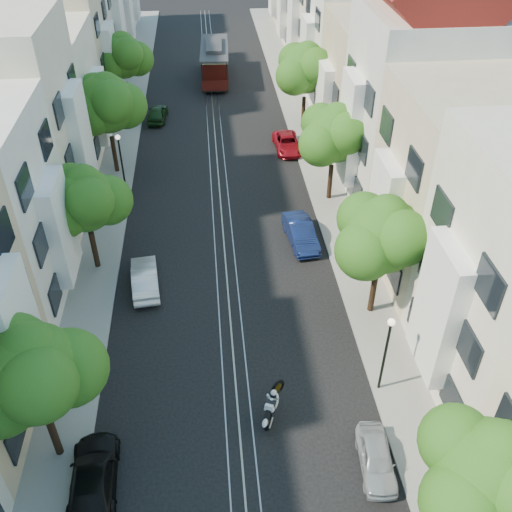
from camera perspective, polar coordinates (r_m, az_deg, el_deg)
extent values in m
plane|color=black|center=(44.71, -4.01, 10.66)|extent=(200.00, 200.00, 0.00)
cube|color=gray|center=(45.38, 5.34, 11.09)|extent=(2.50, 80.00, 0.12)
cube|color=gray|center=(45.17, -13.38, 10.08)|extent=(2.50, 80.00, 0.12)
cube|color=gray|center=(44.70, -4.73, 10.63)|extent=(0.06, 80.00, 0.02)
cube|color=gray|center=(44.71, -4.01, 10.67)|extent=(0.06, 80.00, 0.02)
cube|color=gray|center=(44.72, -3.29, 10.71)|extent=(0.06, 80.00, 0.02)
cube|color=tan|center=(44.71, -4.01, 10.66)|extent=(0.08, 80.00, 0.01)
cube|color=white|center=(23.93, 17.92, -5.16)|extent=(0.90, 3.04, 6.05)
cube|color=beige|center=(31.00, 19.65, 5.95)|extent=(7.00, 8.00, 10.00)
cube|color=white|center=(30.07, 12.69, 4.51)|extent=(0.90, 3.04, 5.50)
cube|color=silver|center=(37.13, 15.48, 13.80)|extent=(7.00, 8.00, 12.00)
cube|color=white|center=(36.40, 9.46, 12.51)|extent=(0.90, 3.04, 6.60)
cube|color=#C6B28C|center=(44.70, 11.94, 16.27)|extent=(7.00, 8.00, 9.00)
cube|color=white|center=(44.04, 6.89, 15.45)|extent=(0.90, 3.04, 4.95)
cube|color=white|center=(51.75, 9.64, 20.31)|extent=(7.00, 8.00, 10.50)
cube|color=white|center=(51.20, 5.17, 19.49)|extent=(0.90, 3.04, 5.78)
cube|color=beige|center=(59.11, 7.81, 23.12)|extent=(7.00, 8.00, 11.50)
cube|color=white|center=(58.65, 3.80, 22.31)|extent=(0.90, 3.04, 6.32)
cube|color=silver|center=(66.95, 6.23, 24.04)|extent=(7.00, 8.00, 9.50)
cube|color=white|center=(66.52, 2.68, 23.43)|extent=(0.90, 3.04, 5.23)
cube|color=white|center=(23.54, -22.69, -7.71)|extent=(0.90, 3.04, 5.93)
cube|color=white|center=(29.76, -19.13, 2.63)|extent=(0.90, 3.04, 5.39)
cube|color=beige|center=(36.75, -23.36, 11.62)|extent=(7.00, 8.00, 11.76)
cube|color=white|center=(36.15, -17.19, 10.96)|extent=(0.90, 3.04, 6.47)
cube|color=silver|center=(44.38, -20.46, 14.47)|extent=(7.00, 8.00, 8.82)
cube|color=white|center=(43.82, -15.34, 14.19)|extent=(0.90, 3.04, 4.85)
cube|color=beige|center=(51.47, -18.87, 18.72)|extent=(7.00, 8.00, 10.29)
cube|color=white|center=(51.02, -14.33, 18.37)|extent=(0.90, 3.04, 5.66)
cube|color=silver|center=(58.87, -17.57, 21.69)|extent=(7.00, 8.00, 11.27)
cube|color=white|center=(58.49, -13.51, 21.31)|extent=(0.90, 3.04, 6.20)
cube|color=#C6B28C|center=(66.74, -16.29, 22.77)|extent=(7.00, 8.00, 9.31)
cube|color=white|center=(66.38, -12.70, 22.55)|extent=(0.90, 3.04, 5.12)
sphere|color=#225014|center=(19.66, 22.16, -19.52)|extent=(3.38, 3.38, 3.38)
sphere|color=#225014|center=(20.66, 24.20, -18.40)|extent=(2.70, 2.70, 2.70)
sphere|color=#225014|center=(19.23, 20.06, -22.26)|extent=(2.64, 2.64, 2.64)
sphere|color=#225014|center=(19.04, 22.97, -17.70)|extent=(2.03, 2.03, 2.03)
cylinder|color=black|center=(29.19, 11.62, -3.49)|extent=(0.30, 0.30, 2.45)
sphere|color=#225014|center=(27.09, 12.52, 2.06)|extent=(3.64, 3.64, 3.64)
sphere|color=#225014|center=(28.04, 14.29, 2.09)|extent=(2.91, 2.91, 2.91)
sphere|color=#225014|center=(26.47, 10.86, 0.56)|extent=(2.84, 2.84, 2.84)
sphere|color=#225014|center=(26.70, 12.92, 3.76)|extent=(2.18, 2.18, 2.18)
cylinder|color=black|center=(37.88, 7.41, 7.38)|extent=(0.30, 0.30, 2.38)
sphere|color=#225014|center=(36.32, 7.83, 11.97)|extent=(3.54, 3.54, 3.54)
sphere|color=#225014|center=(37.18, 9.31, 11.77)|extent=(2.83, 2.83, 2.83)
sphere|color=#225014|center=(35.65, 6.50, 11.03)|extent=(2.76, 2.76, 2.76)
sphere|color=#225014|center=(36.06, 8.08, 13.33)|extent=(2.12, 2.12, 2.12)
cylinder|color=black|center=(47.49, 4.75, 14.13)|extent=(0.30, 0.30, 2.52)
sphere|color=#225014|center=(46.20, 4.99, 18.19)|extent=(3.74, 3.74, 3.74)
sphere|color=#225014|center=(46.99, 6.25, 17.93)|extent=(3.00, 3.00, 3.00)
sphere|color=#225014|center=(45.50, 3.88, 17.53)|extent=(2.92, 2.92, 2.92)
sphere|color=#225014|center=(46.02, 5.16, 19.28)|extent=(2.25, 2.25, 2.25)
cylinder|color=black|center=(24.28, -19.60, -16.35)|extent=(0.30, 0.30, 2.45)
sphere|color=#225014|center=(21.71, -21.50, -10.86)|extent=(3.64, 3.64, 3.64)
sphere|color=#225014|center=(22.02, -18.22, -10.58)|extent=(2.91, 2.91, 2.91)
sphere|color=#225014|center=(21.80, -24.15, -12.74)|extent=(2.84, 2.84, 2.84)
sphere|color=#225014|center=(21.12, -21.74, -9.01)|extent=(2.18, 2.18, 2.18)
cylinder|color=black|center=(32.73, -15.85, 0.65)|extent=(0.30, 0.30, 2.27)
sphere|color=#225014|center=(30.98, -16.84, 5.41)|extent=(3.38, 3.38, 3.38)
sphere|color=#225014|center=(31.39, -14.62, 5.43)|extent=(2.70, 2.70, 2.70)
sphere|color=#225014|center=(30.77, -18.65, 4.11)|extent=(2.64, 2.64, 2.64)
sphere|color=#225014|center=(30.60, -16.93, 6.95)|extent=(2.03, 2.03, 2.03)
cylinder|color=black|center=(41.90, -13.96, 9.86)|extent=(0.30, 0.30, 2.62)
sphere|color=#225014|center=(40.38, -14.76, 14.52)|extent=(3.90, 3.90, 3.90)
sphere|color=#225014|center=(40.82, -13.03, 14.43)|extent=(3.12, 3.12, 3.12)
sphere|color=#225014|center=(40.02, -16.18, 13.59)|extent=(3.04, 3.04, 3.04)
sphere|color=#225014|center=(40.13, -14.81, 15.76)|extent=(2.34, 2.34, 2.34)
cylinder|color=black|center=(51.90, -12.68, 15.36)|extent=(0.30, 0.30, 2.38)
sphere|color=#225014|center=(50.77, -13.22, 18.87)|extent=(3.54, 3.54, 3.54)
sphere|color=#225014|center=(51.24, -11.82, 18.75)|extent=(2.83, 2.83, 2.83)
sphere|color=#225014|center=(50.34, -14.37, 18.18)|extent=(2.76, 2.76, 2.76)
sphere|color=#225014|center=(50.59, -13.24, 19.88)|extent=(2.12, 2.12, 2.12)
cylinder|color=black|center=(25.03, 12.74, -9.76)|extent=(0.12, 0.12, 4.00)
sphere|color=#FFF2CC|center=(23.63, 13.39, -6.46)|extent=(0.32, 0.32, 0.32)
cylinder|color=black|center=(38.82, -13.24, 8.82)|extent=(0.12, 0.12, 4.00)
sphere|color=#FFF2CC|center=(37.93, -13.67, 11.47)|extent=(0.32, 0.32, 0.32)
torus|color=black|center=(24.59, 1.21, -16.20)|extent=(0.47, 0.79, 0.79)
torus|color=black|center=(24.84, 2.19, -12.99)|extent=(0.69, 0.59, 0.77)
ellipsoid|color=silver|center=(24.53, 1.68, -14.41)|extent=(0.87, 1.17, 0.91)
ellipsoid|color=silver|center=(24.21, 1.50, -14.55)|extent=(0.60, 0.70, 0.52)
cube|color=black|center=(24.11, 1.15, -15.62)|extent=(0.44, 0.60, 0.37)
cube|color=silver|center=(24.15, 1.47, -14.55)|extent=(0.56, 0.68, 0.28)
sphere|color=black|center=(24.26, 1.74, -13.76)|extent=(0.28, 0.28, 0.28)
cube|color=black|center=(58.09, -4.09, 17.63)|extent=(2.69, 8.32, 0.31)
cube|color=#460F0B|center=(57.68, -4.15, 18.78)|extent=(2.67, 5.24, 2.47)
cube|color=beige|center=(57.39, -4.19, 19.66)|extent=(2.72, 5.30, 0.62)
cube|color=#2D2D30|center=(57.27, -4.21, 20.05)|extent=(2.89, 8.33, 0.19)
cube|color=#2D2D30|center=(57.19, -4.22, 20.30)|extent=(1.62, 4.69, 0.36)
imported|color=#9EA3A9|center=(23.79, 11.95, -19.20)|extent=(1.52, 3.27, 1.09)
imported|color=#0D1945|center=(33.90, 4.48, 2.33)|extent=(1.85, 4.18, 1.33)
imported|color=maroon|center=(44.25, 3.14, 11.19)|extent=(1.99, 4.07, 1.11)
imported|color=black|center=(23.62, -15.94, -20.50)|extent=(1.92, 4.35, 1.24)
imported|color=silver|center=(31.08, -11.06, -2.18)|extent=(1.78, 4.00, 1.28)
imported|color=#153214|center=(49.80, -9.85, 13.90)|extent=(1.78, 3.75, 1.24)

